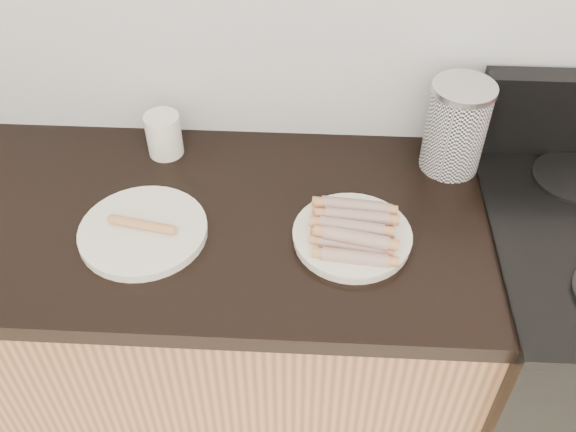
# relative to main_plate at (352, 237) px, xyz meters

# --- Properties ---
(cabinet_base) EXTENTS (2.20, 0.59, 0.86)m
(cabinet_base) POSITION_rel_main_plate_xyz_m (-0.81, 0.05, -0.48)
(cabinet_base) COLOR #A26D43
(cabinet_base) RESTS_ON floor
(burner_far_left) EXTENTS (0.18, 0.18, 0.01)m
(burner_far_left) POSITION_rel_main_plate_xyz_m (0.50, 0.21, 0.01)
(burner_far_left) COLOR black
(burner_far_left) RESTS_ON stove
(main_plate) EXTENTS (0.26, 0.26, 0.02)m
(main_plate) POSITION_rel_main_plate_xyz_m (0.00, 0.00, 0.00)
(main_plate) COLOR white
(main_plate) RESTS_ON counter_slab
(side_plate) EXTENTS (0.35, 0.35, 0.02)m
(side_plate) POSITION_rel_main_plate_xyz_m (-0.43, -0.01, 0.00)
(side_plate) COLOR silver
(side_plate) RESTS_ON counter_slab
(hotdog_pile) EXTENTS (0.13, 0.20, 0.05)m
(hotdog_pile) POSITION_rel_main_plate_xyz_m (-0.00, 0.00, 0.03)
(hotdog_pile) COLOR #9D3334
(hotdog_pile) RESTS_ON main_plate
(plain_sausages) EXTENTS (0.13, 0.05, 0.02)m
(plain_sausages) POSITION_rel_main_plate_xyz_m (-0.43, -0.01, 0.02)
(plain_sausages) COLOR #CD5C32
(plain_sausages) RESTS_ON side_plate
(canister) EXTENTS (0.14, 0.14, 0.22)m
(canister) POSITION_rel_main_plate_xyz_m (0.23, 0.26, 0.10)
(canister) COLOR silver
(canister) RESTS_ON counter_slab
(mug) EXTENTS (0.11, 0.11, 0.10)m
(mug) POSITION_rel_main_plate_xyz_m (-0.44, 0.27, 0.04)
(mug) COLOR white
(mug) RESTS_ON counter_slab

